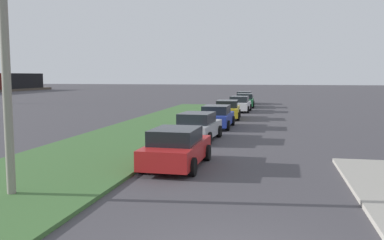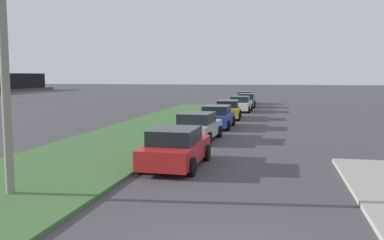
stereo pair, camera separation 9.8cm
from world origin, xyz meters
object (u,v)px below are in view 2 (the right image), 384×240
object	(u,v)px
parked_car_red	(176,148)
parked_car_silver	(198,127)
parked_car_black	(246,98)
parked_car_yellow	(228,110)
parked_car_white	(241,104)
streetlight	(14,39)
parked_car_blue	(217,117)
parked_car_green	(246,101)

from	to	relation	value
parked_car_red	parked_car_silver	bearing A→B (deg)	5.11
parked_car_red	parked_car_black	world-z (taller)	same
parked_car_yellow	parked_car_white	xyz separation A→B (m)	(6.72, -0.37, 0.00)
parked_car_black	streetlight	size ratio (longest dim) A/B	0.58
parked_car_white	parked_car_yellow	bearing A→B (deg)	178.09
parked_car_red	parked_car_blue	bearing A→B (deg)	2.21
parked_car_red	streetlight	bearing A→B (deg)	147.42
parked_car_red	parked_car_white	xyz separation A→B (m)	(24.58, -0.17, 0.00)
parked_car_silver	parked_car_black	distance (m)	29.15
parked_car_white	parked_car_black	bearing A→B (deg)	3.34
parked_car_blue	parked_car_black	distance (m)	23.66
parked_car_blue	streetlight	distance (m)	17.52
parked_car_white	streetlight	distance (m)	29.85
parked_car_blue	parked_car_green	distance (m)	18.28
parked_car_blue	parked_car_green	world-z (taller)	same
parked_car_black	parked_car_red	bearing A→B (deg)	-179.06
parked_car_red	parked_car_silver	distance (m)	6.53
parked_car_red	parked_car_black	size ratio (longest dim) A/B	1.00
parked_car_blue	parked_car_yellow	xyz separation A→B (m)	(5.84, -0.01, 0.00)
parked_car_blue	parked_car_white	xyz separation A→B (m)	(12.57, -0.38, 0.00)
parked_car_red	parked_car_green	world-z (taller)	same
parked_car_silver	parked_car_green	xyz separation A→B (m)	(23.77, -0.68, 0.00)
parked_car_silver	parked_car_yellow	distance (m)	11.34
parked_car_white	parked_car_green	size ratio (longest dim) A/B	0.99
parked_car_blue	parked_car_yellow	distance (m)	5.84
parked_car_silver	parked_car_blue	size ratio (longest dim) A/B	1.02
parked_car_black	streetlight	distance (m)	40.80
parked_car_white	parked_car_green	bearing A→B (deg)	0.63
parked_car_blue	parked_car_yellow	bearing A→B (deg)	0.50
parked_car_silver	parked_car_green	distance (m)	23.78
parked_car_blue	parked_car_silver	bearing A→B (deg)	178.17
parked_car_white	streetlight	world-z (taller)	streetlight
parked_car_yellow	parked_car_green	size ratio (longest dim) A/B	1.00
parked_car_white	parked_car_black	distance (m)	11.10
parked_car_red	parked_car_silver	world-z (taller)	same
parked_car_blue	parked_car_black	bearing A→B (deg)	0.65
parked_car_white	parked_car_silver	bearing A→B (deg)	179.31
parked_car_black	parked_car_white	bearing A→B (deg)	-177.35
parked_car_blue	parked_car_green	xyz separation A→B (m)	(18.27, -0.45, 0.00)
parked_car_silver	parked_car_yellow	world-z (taller)	same
parked_car_silver	parked_car_red	bearing A→B (deg)	-173.04
parked_car_red	parked_car_white	distance (m)	24.58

